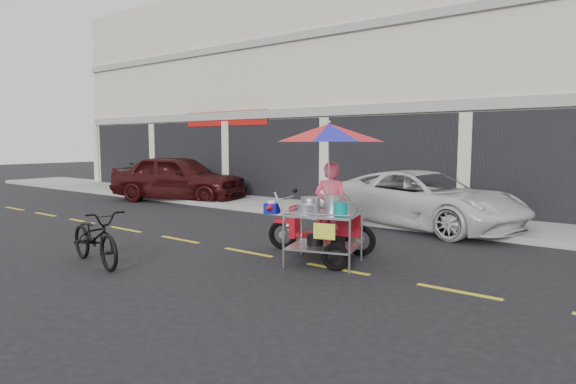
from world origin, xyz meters
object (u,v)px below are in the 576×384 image
Objects in this scene: white_pickup at (423,199)px; near_bicycle at (95,237)px; food_vendor_rig at (328,173)px; maroon_sedan at (179,178)px.

white_pickup is 7.63m from near_bicycle.
near_bicycle is (-3.05, -6.99, -0.22)m from white_pickup.
white_pickup reaches higher than near_bicycle.
food_vendor_rig is (2.96, 2.76, 1.08)m from near_bicycle.
food_vendor_rig is (8.96, -4.06, 0.73)m from maroon_sedan.
food_vendor_rig is at bearing -167.26° from white_pickup.
maroon_sedan is at bearing 105.08° from white_pickup.
near_bicycle is 4.19m from food_vendor_rig.
near_bicycle is at bearing 170.40° from white_pickup.
maroon_sedan is 9.86m from food_vendor_rig.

